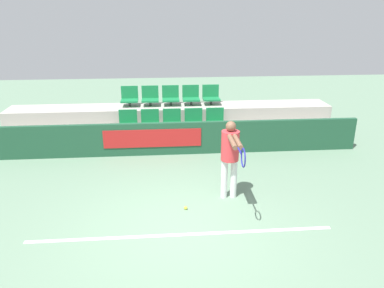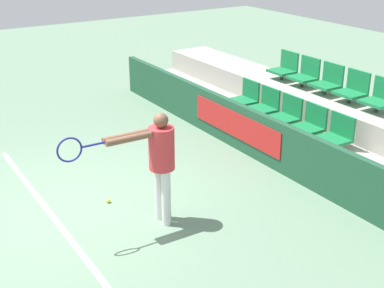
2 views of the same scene
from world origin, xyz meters
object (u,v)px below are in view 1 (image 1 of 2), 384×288
Objects in this scene: stadium_chair_2 at (172,121)px; stadium_chair_8 at (191,96)px; stadium_chair_6 at (150,97)px; stadium_chair_7 at (171,97)px; stadium_chair_5 at (130,97)px; stadium_chair_0 at (128,122)px; stadium_chair_1 at (150,121)px; tennis_ball at (186,208)px; stadium_chair_3 at (194,120)px; stadium_chair_4 at (215,120)px; tennis_player at (231,152)px; stadium_chair_9 at (211,96)px.

stadium_chair_8 is (0.60, 0.97, 0.46)m from stadium_chair_2.
stadium_chair_6 is 1.00× the size of stadium_chair_7.
stadium_chair_7 is (1.20, 0.00, 0.00)m from stadium_chair_5.
stadium_chair_7 reaches higher than stadium_chair_0.
tennis_ball is (0.72, -3.61, -0.67)m from stadium_chair_1.
stadium_chair_3 is 1.00× the size of stadium_chair_4.
tennis_player is (2.23, -3.24, 0.30)m from stadium_chair_0.
stadium_chair_1 is 0.35× the size of tennis_player.
stadium_chair_5 is 1.00× the size of stadium_chair_8.
stadium_chair_9 is at bearing 0.00° from stadium_chair_6.
stadium_chair_5 is (-1.81, 0.97, 0.46)m from stadium_chair_3.
stadium_chair_5 reaches higher than stadium_chair_2.
tennis_player reaches higher than stadium_chair_9.
stadium_chair_5 is 2.41m from stadium_chair_9.
tennis_ball is (0.72, -4.58, -1.13)m from stadium_chair_6.
stadium_chair_9 is at bearing 76.72° from tennis_ball.
stadium_chair_3 is 8.55× the size of tennis_ball.
stadium_chair_3 is 3.28m from tennis_player.
stadium_chair_2 reaches higher than tennis_ball.
stadium_chair_6 and stadium_chair_7 have the same top height.
stadium_chair_0 and stadium_chair_4 have the same top height.
stadium_chair_2 is 1.00× the size of stadium_chair_8.
stadium_chair_3 is 1.00× the size of stadium_chair_5.
stadium_chair_1 is 1.00× the size of stadium_chair_5.
tennis_player reaches higher than stadium_chair_1.
stadium_chair_0 is at bearing 180.00° from stadium_chair_1.
stadium_chair_1 reaches higher than tennis_ball.
stadium_chair_6 reaches higher than stadium_chair_4.
tennis_ball is at bearing -69.81° from stadium_chair_0.
tennis_player is at bearing -62.12° from stadium_chair_5.
stadium_chair_6 is at bearing 90.00° from stadium_chair_1.
stadium_chair_0 is 2.41m from stadium_chair_4.
stadium_chair_0 is 1.62m from stadium_chair_7.
stadium_chair_3 is at bearing 180.00° from stadium_chair_4.
stadium_chair_5 is at bearing 180.00° from stadium_chair_6.
stadium_chair_4 is at bearing -38.99° from stadium_chair_7.
stadium_chair_1 is 1.81m from stadium_chair_4.
stadium_chair_3 is at bearing 82.43° from tennis_ball.
stadium_chair_4 is 1.00× the size of stadium_chair_8.
stadium_chair_8 reaches higher than stadium_chair_1.
stadium_chair_9 is (2.41, 0.97, 0.46)m from stadium_chair_0.
stadium_chair_9 is (2.41, 0.00, 0.00)m from stadium_chair_5.
stadium_chair_0 is 2.64m from stadium_chair_9.
stadium_chair_1 is at bearing -141.01° from stadium_chair_8.
stadium_chair_8 reaches higher than stadium_chair_4.
stadium_chair_6 reaches higher than stadium_chair_0.
stadium_chair_0 is at bearing -141.01° from stadium_chair_7.
stadium_chair_0 is 1.00× the size of stadium_chair_8.
tennis_ball is at bearing -95.97° from stadium_chair_8.
stadium_chair_9 is 4.84m from tennis_ball.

